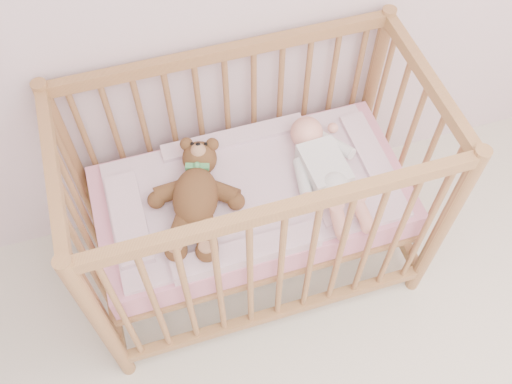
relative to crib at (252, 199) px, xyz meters
name	(u,v)px	position (x,y,z in m)	size (l,w,h in m)	color
crib	(252,199)	(0.00, 0.00, 0.00)	(1.36, 0.76, 1.00)	#AB8448
mattress	(252,201)	(0.00, 0.00, -0.01)	(1.22, 0.62, 0.13)	pink
blanket	(252,190)	(0.00, 0.00, 0.06)	(1.10, 0.58, 0.06)	#E9A0BE
baby	(324,166)	(0.28, -0.02, 0.14)	(0.28, 0.59, 0.14)	silver
teddy_bear	(196,197)	(-0.22, -0.02, 0.15)	(0.38, 0.54, 0.15)	brown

